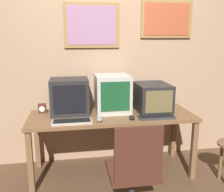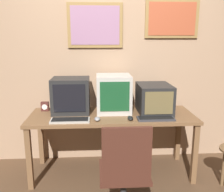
{
  "view_description": "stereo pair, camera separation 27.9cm",
  "coord_description": "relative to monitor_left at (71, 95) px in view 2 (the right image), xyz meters",
  "views": [
    {
      "loc": [
        -0.45,
        -1.84,
        1.59
      ],
      "look_at": [
        0.0,
        0.85,
        0.95
      ],
      "focal_mm": 40.0,
      "sensor_mm": 36.0,
      "label": 1
    },
    {
      "loc": [
        -0.17,
        -1.87,
        1.59
      ],
      "look_at": [
        0.0,
        0.85,
        0.95
      ],
      "focal_mm": 40.0,
      "sensor_mm": 36.0,
      "label": 2
    }
  ],
  "objects": [
    {
      "name": "office_chair",
      "position": [
        0.53,
        -0.93,
        -0.54
      ],
      "size": [
        0.45,
        0.45,
        0.92
      ],
      "color": "black",
      "rests_on": "ground_plane"
    },
    {
      "name": "monitor_left",
      "position": [
        0.0,
        0.0,
        0.0
      ],
      "size": [
        0.43,
        0.36,
        0.4
      ],
      "color": "black",
      "rests_on": "desk"
    },
    {
      "name": "mouse_far_corner",
      "position": [
        0.66,
        -0.32,
        -0.18
      ],
      "size": [
        0.06,
        0.12,
        0.04
      ],
      "color": "black",
      "rests_on": "desk"
    },
    {
      "name": "mouse_near_keyboard",
      "position": [
        0.3,
        -0.33,
        -0.18
      ],
      "size": [
        0.06,
        0.1,
        0.04
      ],
      "color": "gray",
      "rests_on": "desk"
    },
    {
      "name": "wall_back",
      "position": [
        0.48,
        0.31,
        0.38
      ],
      "size": [
        8.0,
        0.08,
        2.6
      ],
      "color": "tan",
      "rests_on": "ground_plane"
    },
    {
      "name": "keyboard_main",
      "position": [
        0.02,
        -0.34,
        -0.19
      ],
      "size": [
        0.41,
        0.16,
        0.03
      ],
      "color": "#A8A399",
      "rests_on": "desk"
    },
    {
      "name": "monitor_right",
      "position": [
        0.97,
        -0.06,
        -0.04
      ],
      "size": [
        0.38,
        0.47,
        0.33
      ],
      "color": "black",
      "rests_on": "desk"
    },
    {
      "name": "keyboard_side",
      "position": [
        0.93,
        -0.33,
        -0.19
      ],
      "size": [
        0.4,
        0.15,
        0.03
      ],
      "color": "#333338",
      "rests_on": "desk"
    },
    {
      "name": "desk",
      "position": [
        0.47,
        -0.13,
        -0.28
      ],
      "size": [
        1.87,
        0.66,
        0.73
      ],
      "color": "brown",
      "rests_on": "ground_plane"
    },
    {
      "name": "desk_clock",
      "position": [
        -0.32,
        0.07,
        -0.15
      ],
      "size": [
        0.09,
        0.05,
        0.11
      ],
      "color": "#4C231E",
      "rests_on": "desk"
    },
    {
      "name": "monitor_center",
      "position": [
        0.5,
        0.0,
        0.02
      ],
      "size": [
        0.4,
        0.4,
        0.44
      ],
      "color": "#B7B2A8",
      "rests_on": "desk"
    }
  ]
}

